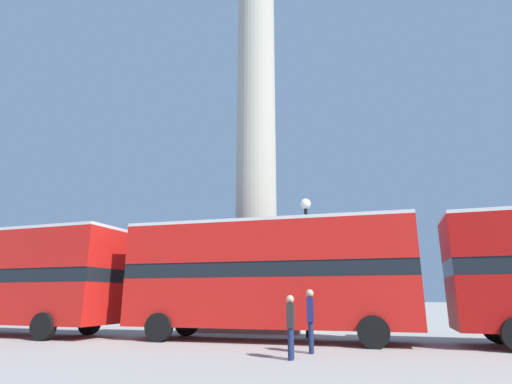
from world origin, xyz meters
TOP-DOWN VIEW (x-y plane):
  - ground_plane at (0.00, 0.00)m, footprint 200.00×200.00m
  - monument_column at (0.00, 0.00)m, footprint 5.01×5.01m
  - bus_a at (1.75, -5.26)m, footprint 10.63×2.80m
  - bus_c at (-10.14, -5.61)m, footprint 11.41×3.39m
  - equestrian_statue at (-12.36, 5.54)m, footprint 3.22×2.50m
  - street_lamp at (3.11, -3.70)m, footprint 0.45×0.45m
  - pedestrian_near_lamp at (3.67, -7.99)m, footprint 0.23×0.48m
  - pedestrian_by_plinth at (3.30, -9.32)m, footprint 0.21×0.43m

SIDE VIEW (x-z plane):
  - ground_plane at x=0.00m, z-range 0.00..0.00m
  - pedestrian_by_plinth at x=3.30m, z-range 0.08..1.69m
  - pedestrian_near_lamp at x=3.67m, z-range 0.12..1.90m
  - equestrian_statue at x=-12.36m, z-range -1.26..5.20m
  - bus_a at x=1.75m, z-range 0.23..4.58m
  - bus_c at x=-10.14m, z-range 0.23..4.59m
  - street_lamp at x=3.11m, z-range 0.48..6.08m
  - monument_column at x=0.00m, z-range -2.59..21.87m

